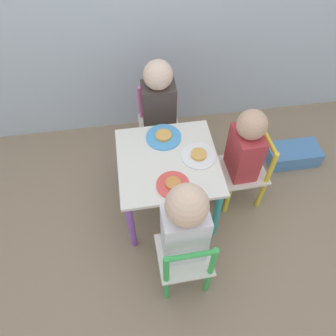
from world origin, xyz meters
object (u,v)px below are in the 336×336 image
at_px(child_front, 184,228).
at_px(child_right, 241,152).
at_px(child_back, 159,107).
at_px(chair_pink, 159,125).
at_px(storage_bin, 293,154).
at_px(plate_front, 173,184).
at_px(plate_back, 164,137).
at_px(plate_right, 199,156).
at_px(kids_table, 168,169).
at_px(chair_green, 185,260).
at_px(chair_yellow, 246,170).

height_order(child_front, child_right, child_front).
bearing_deg(child_back, chair_pink, 90.00).
xyz_separation_m(child_back, child_front, (0.00, -0.83, 0.02)).
bearing_deg(child_front, storage_bin, -145.55).
relative_size(chair_pink, plate_front, 2.99).
height_order(chair_pink, child_right, child_right).
xyz_separation_m(child_right, plate_front, (-0.41, -0.18, 0.04)).
bearing_deg(plate_back, plate_right, -45.00).
bearing_deg(kids_table, chair_green, -88.61).
height_order(chair_green, child_right, child_right).
height_order(chair_yellow, storage_bin, chair_yellow).
bearing_deg(chair_pink, child_back, -90.00).
bearing_deg(plate_front, chair_green, -87.86).
relative_size(chair_green, plate_back, 2.53).
bearing_deg(plate_back, chair_green, -88.97).
bearing_deg(child_right, kids_table, -90.00).
xyz_separation_m(chair_pink, child_front, (0.00, -0.89, 0.23)).
height_order(plate_back, plate_front, same).
bearing_deg(chair_pink, plate_front, -89.69).
bearing_deg(child_right, plate_right, -88.49).
distance_m(chair_green, child_right, 0.66).
bearing_deg(plate_front, child_back, 89.15).
distance_m(child_back, child_front, 0.83).
xyz_separation_m(chair_pink, storage_bin, (0.90, -0.24, -0.18)).
xyz_separation_m(chair_pink, plate_right, (0.15, -0.47, 0.21)).
xyz_separation_m(child_right, plate_back, (-0.41, 0.15, 0.04)).
bearing_deg(child_front, kids_table, -90.00).
bearing_deg(chair_pink, kids_table, -90.00).
xyz_separation_m(child_back, plate_right, (0.16, -0.41, 0.00)).
bearing_deg(storage_bin, child_right, -156.30).
bearing_deg(plate_right, chair_yellow, 3.48).
xyz_separation_m(plate_front, storage_bin, (0.91, 0.40, -0.40)).
xyz_separation_m(chair_pink, plate_front, (-0.01, -0.64, 0.21)).
bearing_deg(plate_right, child_right, 3.78).
height_order(chair_pink, storage_bin, chair_pink).
bearing_deg(child_back, child_front, -88.71).
relative_size(child_back, plate_right, 4.11).
distance_m(chair_green, child_front, 0.24).
distance_m(child_back, plate_right, 0.44).
bearing_deg(storage_bin, chair_pink, 165.18).
height_order(chair_pink, child_back, child_back).
xyz_separation_m(plate_back, plate_right, (0.16, -0.16, -0.00)).
xyz_separation_m(kids_table, chair_green, (0.01, -0.47, -0.13)).
xyz_separation_m(chair_pink, chair_green, (0.00, -0.95, 0.00)).
distance_m(child_front, child_right, 0.59).
bearing_deg(child_right, child_front, -45.24).
relative_size(chair_yellow, child_right, 0.71).
bearing_deg(plate_right, kids_table, 180.00).
xyz_separation_m(chair_yellow, child_front, (-0.46, -0.43, 0.23)).
height_order(chair_yellow, child_right, child_right).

